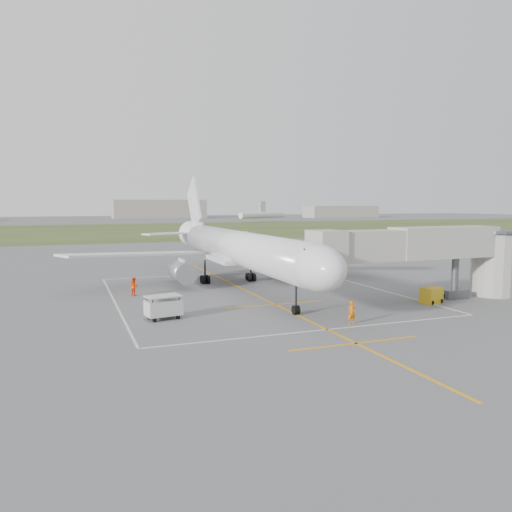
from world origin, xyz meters
name	(u,v)px	position (x,y,z in m)	size (l,w,h in m)	color
ground	(240,288)	(0.00, 0.00, 0.00)	(700.00, 700.00, 0.00)	#59595B
grass_strip	(121,230)	(0.00, 130.00, 0.01)	(700.00, 120.00, 0.02)	#364920
apron_markings	(259,297)	(0.00, -5.82, 0.01)	(28.20, 60.00, 0.01)	orange
airliner	(238,249)	(0.00, 0.75, 4.39)	(38.93, 46.75, 13.52)	silver
jet_bridge	(438,252)	(15.72, -13.50, 4.74)	(23.40, 5.00, 7.20)	#9B988C
gpu_unit	(431,295)	(14.19, -14.65, 0.75)	(2.28, 1.85, 1.51)	gold
baggage_cart	(163,307)	(-10.90, -12.13, 1.00)	(3.06, 2.15, 1.96)	silver
ramp_worker_nose	(352,313)	(2.64, -19.16, 0.93)	(0.68, 0.44, 1.85)	orange
ramp_worker_wing	(134,286)	(-11.79, -0.36, 0.95)	(0.92, 0.72, 1.90)	#FF3F08
distant_hangars	(69,211)	(-16.15, 265.19, 5.17)	(345.00, 49.00, 12.00)	gray
distant_aircraft	(98,218)	(-5.16, 170.20, 3.59)	(193.83, 57.65, 8.85)	silver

